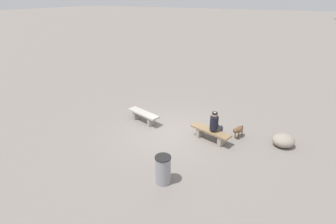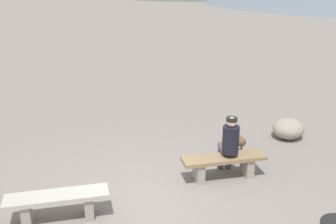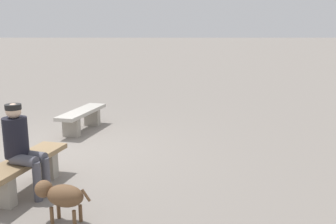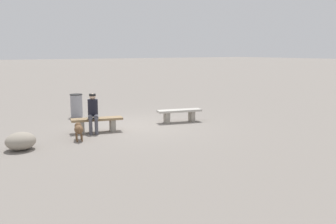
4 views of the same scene
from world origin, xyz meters
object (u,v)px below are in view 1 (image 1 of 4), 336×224
trash_bin (163,170)px  bench_left (143,115)px  bench_right (211,133)px  boulder (283,141)px  seated_person (215,124)px  dog (238,130)px

trash_bin → bench_left: bearing=132.5°
bench_right → boulder: boulder is taller
bench_right → seated_person: seated_person is taller
dog → boulder: 1.69m
bench_right → trash_bin: (-0.38, -3.05, 0.14)m
bench_right → dog: dog is taller
bench_left → seated_person: (3.37, -0.00, 0.40)m
bench_left → seated_person: 3.39m
bench_right → seated_person: (0.15, 0.05, 0.41)m
bench_right → seated_person: 0.44m
bench_left → bench_right: bench_left is taller
bench_left → trash_bin: 4.21m
seated_person → dog: size_ratio=1.84×
bench_right → bench_left: bearing=-167.0°
dog → trash_bin: size_ratio=0.75×
bench_left → seated_person: bearing=13.9°
boulder → dog: bearing=-173.2°
bench_right → dog: bearing=54.7°
bench_right → boulder: size_ratio=2.06×
trash_bin → boulder: 4.99m
trash_bin → boulder: bearing=53.8°
seated_person → trash_bin: 3.16m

